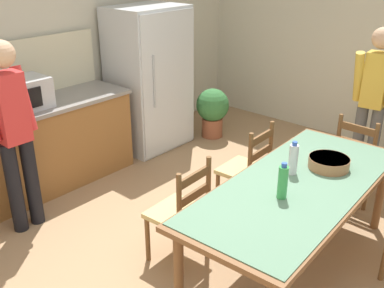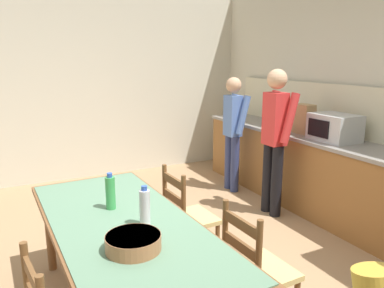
{
  "view_description": "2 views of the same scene",
  "coord_description": "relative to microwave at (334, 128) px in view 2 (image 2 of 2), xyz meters",
  "views": [
    {
      "loc": [
        -2.42,
        -1.79,
        2.38
      ],
      "look_at": [
        -0.16,
        0.2,
        1.05
      ],
      "focal_mm": 42.0,
      "sensor_mm": 36.0,
      "label": 1
    },
    {
      "loc": [
        2.6,
        -1.06,
        1.83
      ],
      "look_at": [
        -0.08,
        0.27,
        1.15
      ],
      "focal_mm": 35.0,
      "sensor_mm": 36.0,
      "label": 2
    }
  ],
  "objects": [
    {
      "name": "chair_side_far_left",
      "position": [
        0.18,
        -1.92,
        -0.63
      ],
      "size": [
        0.44,
        0.42,
        0.91
      ],
      "rotation": [
        0.0,
        0.0,
        3.19
      ],
      "color": "brown",
      "rests_on": "ground"
    },
    {
      "name": "bottle_near_centre",
      "position": [
        0.43,
        -2.66,
        -0.19
      ],
      "size": [
        0.07,
        0.07,
        0.27
      ],
      "color": "green",
      "rests_on": "dining_table"
    },
    {
      "name": "chair_side_far_right",
      "position": [
        1.15,
        -1.88,
        -0.63
      ],
      "size": [
        0.44,
        0.42,
        0.91
      ],
      "rotation": [
        0.0,
        0.0,
        3.18
      ],
      "color": "brown",
      "rests_on": "ground"
    },
    {
      "name": "wall_left",
      "position": [
        -2.88,
        -2.21,
        0.38
      ],
      "size": [
        0.12,
        5.2,
        2.9
      ],
      "primitive_type": "cube",
      "color": "beige",
      "rests_on": "ground"
    },
    {
      "name": "person_at_counter",
      "position": [
        -0.39,
        -0.52,
        -0.11
      ],
      "size": [
        0.43,
        0.3,
        1.72
      ],
      "rotation": [
        0.0,
        0.0,
        1.57
      ],
      "color": "black",
      "rests_on": "ground"
    },
    {
      "name": "dining_table",
      "position": [
        0.7,
        -2.65,
        -0.38
      ],
      "size": [
        2.2,
        1.0,
        0.76
      ],
      "rotation": [
        0.0,
        0.0,
        0.04
      ],
      "color": "brown",
      "rests_on": "ground"
    },
    {
      "name": "person_at_sink",
      "position": [
        -1.3,
        -0.5,
        -0.18
      ],
      "size": [
        0.4,
        0.27,
        1.58
      ],
      "rotation": [
        0.0,
        0.0,
        1.57
      ],
      "color": "navy",
      "rests_on": "ground"
    },
    {
      "name": "counter_splashback",
      "position": [
        -0.55,
        0.33,
        0.15
      ],
      "size": [
        3.34,
        0.03,
        0.6
      ],
      "primitive_type": "cube",
      "color": "beige",
      "rests_on": "kitchen_counter"
    },
    {
      "name": "kitchen_counter",
      "position": [
        -0.56,
        0.02,
        -0.61
      ],
      "size": [
        3.38,
        0.66,
        0.92
      ],
      "color": "brown",
      "rests_on": "ground"
    },
    {
      "name": "serving_bowl",
      "position": [
        1.08,
        -2.7,
        -0.26
      ],
      "size": [
        0.32,
        0.32,
        0.09
      ],
      "color": "#9E6642",
      "rests_on": "dining_table"
    },
    {
      "name": "microwave",
      "position": [
        0.0,
        0.0,
        0.0
      ],
      "size": [
        0.5,
        0.39,
        0.3
      ],
      "color": "#B2B7BC",
      "rests_on": "kitchen_counter"
    },
    {
      "name": "ground_plane",
      "position": [
        0.38,
        -2.21,
        -1.07
      ],
      "size": [
        8.32,
        8.32,
        0.0
      ],
      "primitive_type": "plane",
      "color": "#9E7A56"
    },
    {
      "name": "bottle_off_centre",
      "position": [
        0.8,
        -2.53,
        -0.19
      ],
      "size": [
        0.07,
        0.07,
        0.27
      ],
      "color": "silver",
      "rests_on": "dining_table"
    },
    {
      "name": "paper_bag",
      "position": [
        -0.48,
        -0.01,
        0.03
      ],
      "size": [
        0.24,
        0.16,
        0.36
      ],
      "primitive_type": "cube",
      "color": "tan",
      "rests_on": "kitchen_counter"
    }
  ]
}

